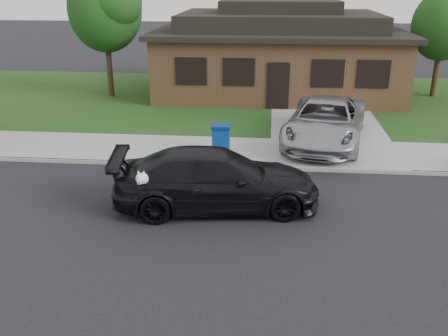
{
  "coord_description": "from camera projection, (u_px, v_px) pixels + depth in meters",
  "views": [
    {
      "loc": [
        3.67,
        -11.75,
        5.89
      ],
      "look_at": [
        2.5,
        0.65,
        1.1
      ],
      "focal_mm": 40.0,
      "sensor_mm": 36.0,
      "label": 1
    }
  ],
  "objects": [
    {
      "name": "curb",
      "position": [
        157.0,
        164.0,
        16.59
      ],
      "size": [
        60.0,
        0.12,
        0.12
      ],
      "primitive_type": "cube",
      "color": "gray",
      "rests_on": "ground"
    },
    {
      "name": "tree_0",
      "position": [
        107.0,
        8.0,
        24.09
      ],
      "size": [
        3.78,
        3.6,
        6.34
      ],
      "color": "#332114",
      "rests_on": "ground"
    },
    {
      "name": "sidewalk",
      "position": [
        166.0,
        149.0,
        17.98
      ],
      "size": [
        60.0,
        3.0,
        0.12
      ],
      "primitive_type": "cube",
      "color": "gray",
      "rests_on": "ground"
    },
    {
      "name": "lawn",
      "position": [
        198.0,
        99.0,
        25.41
      ],
      "size": [
        60.0,
        13.0,
        0.13
      ],
      "primitive_type": "cube",
      "color": "#193814",
      "rests_on": "ground"
    },
    {
      "name": "sedan",
      "position": [
        216.0,
        179.0,
        13.38
      ],
      "size": [
        5.78,
        2.99,
        1.6
      ],
      "rotation": [
        0.0,
        0.0,
        1.71
      ],
      "color": "black",
      "rests_on": "ground"
    },
    {
      "name": "tree_1",
      "position": [
        447.0,
        24.0,
        24.33
      ],
      "size": [
        3.15,
        3.0,
        5.25
      ],
      "color": "#332114",
      "rests_on": "ground"
    },
    {
      "name": "ground",
      "position": [
        129.0,
        212.0,
        13.36
      ],
      "size": [
        120.0,
        120.0,
        0.0
      ],
      "primitive_type": "plane",
      "color": "black",
      "rests_on": "ground"
    },
    {
      "name": "house",
      "position": [
        278.0,
        53.0,
        26.17
      ],
      "size": [
        12.6,
        8.6,
        4.65
      ],
      "color": "#422B1C",
      "rests_on": "ground"
    },
    {
      "name": "minivan",
      "position": [
        325.0,
        122.0,
        18.22
      ],
      "size": [
        3.72,
        6.11,
        1.58
      ],
      "primitive_type": "imported",
      "rotation": [
        0.0,
        0.0,
        -0.2
      ],
      "color": "#A2A5A9",
      "rests_on": "driveway"
    },
    {
      "name": "driveway",
      "position": [
        322.0,
        117.0,
        22.09
      ],
      "size": [
        4.5,
        13.0,
        0.14
      ],
      "primitive_type": "cube",
      "color": "gray",
      "rests_on": "ground"
    },
    {
      "name": "recycling_bin",
      "position": [
        221.0,
        139.0,
        17.17
      ],
      "size": [
        0.64,
        0.69,
        1.06
      ],
      "rotation": [
        0.0,
        0.0,
        0.01
      ],
      "color": "navy",
      "rests_on": "sidewalk"
    }
  ]
}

